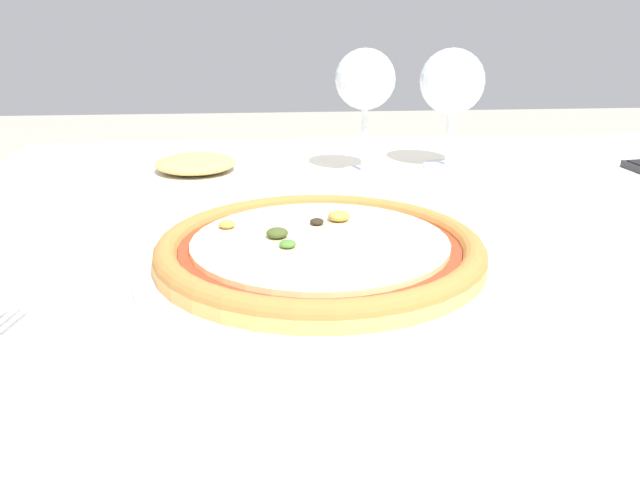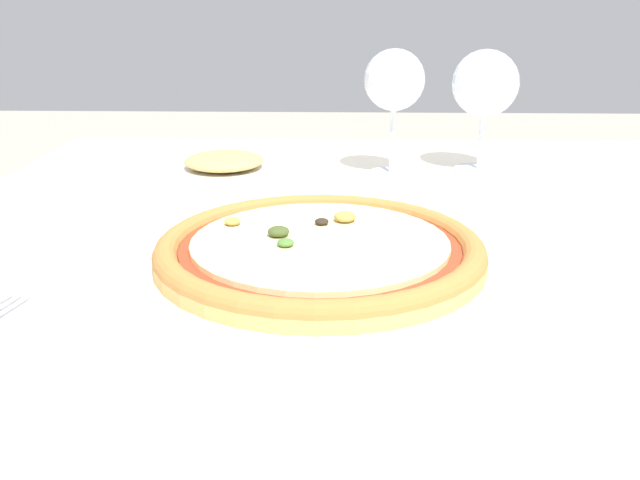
{
  "view_description": "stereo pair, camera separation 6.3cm",
  "coord_description": "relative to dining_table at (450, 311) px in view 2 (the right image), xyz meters",
  "views": [
    {
      "loc": [
        -0.18,
        -0.7,
        0.94
      ],
      "look_at": [
        -0.14,
        -0.11,
        0.73
      ],
      "focal_mm": 40.0,
      "sensor_mm": 36.0,
      "label": 1
    },
    {
      "loc": [
        -0.12,
        -0.7,
        0.94
      ],
      "look_at": [
        -0.14,
        -0.11,
        0.73
      ],
      "focal_mm": 40.0,
      "sensor_mm": 36.0,
      "label": 2
    }
  ],
  "objects": [
    {
      "name": "dining_table",
      "position": [
        0.0,
        0.0,
        0.0
      ],
      "size": [
        1.14,
        0.96,
        0.7
      ],
      "color": "brown",
      "rests_on": "ground_plane"
    },
    {
      "name": "pizza_plate",
      "position": [
        -0.14,
        -0.11,
        0.11
      ],
      "size": [
        0.33,
        0.33,
        0.04
      ],
      "color": "white",
      "rests_on": "dining_table"
    },
    {
      "name": "wine_glass_far_left",
      "position": [
        0.07,
        0.27,
        0.21
      ],
      "size": [
        0.09,
        0.09,
        0.16
      ],
      "color": "silver",
      "rests_on": "dining_table"
    },
    {
      "name": "wine_glass_far_right",
      "position": [
        -0.05,
        0.24,
        0.21
      ],
      "size": [
        0.08,
        0.08,
        0.17
      ],
      "color": "silver",
      "rests_on": "dining_table"
    },
    {
      "name": "side_plate",
      "position": [
        -0.28,
        0.23,
        0.1
      ],
      "size": [
        0.18,
        0.18,
        0.03
      ],
      "color": "white",
      "rests_on": "dining_table"
    }
  ]
}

